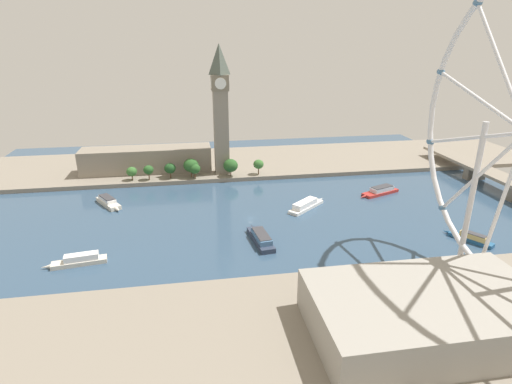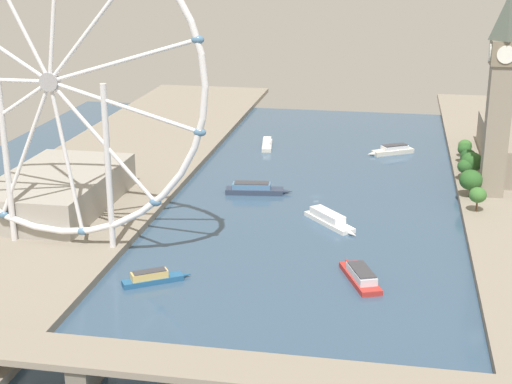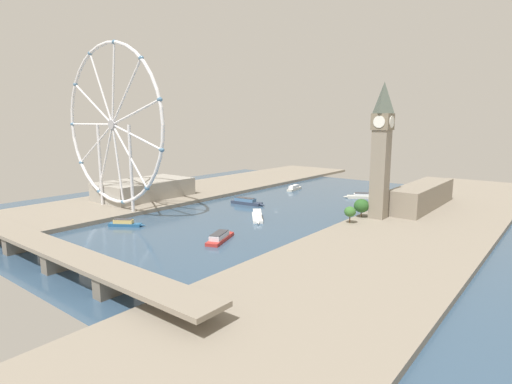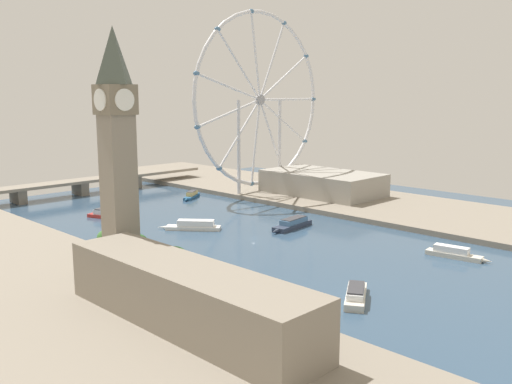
# 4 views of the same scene
# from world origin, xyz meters

# --- Properties ---
(ground_plane) EXTENTS (393.96, 393.96, 0.00)m
(ground_plane) POSITION_xyz_m (0.00, 0.00, 0.00)
(ground_plane) COLOR #334C66
(riverbank_left) EXTENTS (90.00, 520.00, 3.00)m
(riverbank_left) POSITION_xyz_m (-111.98, 0.00, 1.50)
(riverbank_left) COLOR gray
(riverbank_left) RESTS_ON ground_plane
(riverbank_right) EXTENTS (90.00, 520.00, 3.00)m
(riverbank_right) POSITION_xyz_m (111.98, 0.00, 1.50)
(riverbank_right) COLOR gray
(riverbank_right) RESTS_ON ground_plane
(clock_tower) EXTENTS (13.06, 13.06, 93.19)m
(clock_tower) POSITION_xyz_m (-81.78, -9.38, 51.37)
(clock_tower) COLOR gray
(clock_tower) RESTS_ON riverbank_left
(parliament_block) EXTENTS (22.00, 96.98, 18.43)m
(parliament_block) POSITION_xyz_m (-94.94, -65.87, 12.21)
(parliament_block) COLOR gray
(parliament_block) RESTS_ON riverbank_left
(tree_row_embankment) EXTENTS (13.47, 99.83, 13.93)m
(tree_row_embankment) POSITION_xyz_m (-73.08, -28.40, 10.99)
(tree_row_embankment) COLOR #513823
(tree_row_embankment) RESTS_ON riverbank_left
(ferris_wheel) EXTENTS (122.70, 3.20, 125.43)m
(ferris_wheel) POSITION_xyz_m (91.86, 85.31, 67.05)
(ferris_wheel) COLOR silver
(ferris_wheel) RESTS_ON riverbank_right
(riverside_hall) EXTENTS (45.95, 79.70, 15.36)m
(riverside_hall) POSITION_xyz_m (112.07, 44.23, 10.68)
(riverside_hall) COLOR gray
(riverside_hall) RESTS_ON riverbank_right
(river_bridge) EXTENTS (205.96, 16.53, 10.87)m
(river_bridge) POSITION_xyz_m (0.00, 176.56, 8.47)
(river_bridge) COLOR gray
(river_bridge) RESTS_ON ground_plane
(tour_boat_0) EXTENTS (17.17, 31.70, 5.21)m
(tour_boat_0) POSITION_xyz_m (-26.10, 93.19, 2.12)
(tour_boat_0) COLOR #B22D28
(tour_boat_0) RESTS_ON ground_plane
(tour_boat_1) EXTENTS (33.02, 10.76, 5.60)m
(tour_boat_1) POSITION_xyz_m (30.12, 0.56, 2.33)
(tour_boat_1) COLOR #2D384C
(tour_boat_1) RESTS_ON ground_plane
(tour_boat_2) EXTENTS (27.00, 19.00, 5.33)m
(tour_boat_2) POSITION_xyz_m (-34.95, -85.70, 2.18)
(tour_boat_2) COLOR beige
(tour_boat_2) RESTS_ON ground_plane
(tour_boat_3) EXTENTS (8.84, 28.78, 5.13)m
(tour_boat_3) POSITION_xyz_m (38.77, -86.97, 2.11)
(tour_boat_3) COLOR beige
(tour_boat_3) RESTS_ON ground_plane
(tour_boat_4) EXTENTS (23.46, 16.76, 4.96)m
(tour_boat_4) POSITION_xyz_m (47.40, 108.45, 2.00)
(tour_boat_4) COLOR #235684
(tour_boat_4) RESTS_ON ground_plane
(tour_boat_5) EXTENTS (25.50, 28.87, 5.25)m
(tour_boat_5) POSITION_xyz_m (-9.44, 36.11, 2.22)
(tour_boat_5) COLOR white
(tour_boat_5) RESTS_ON ground_plane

